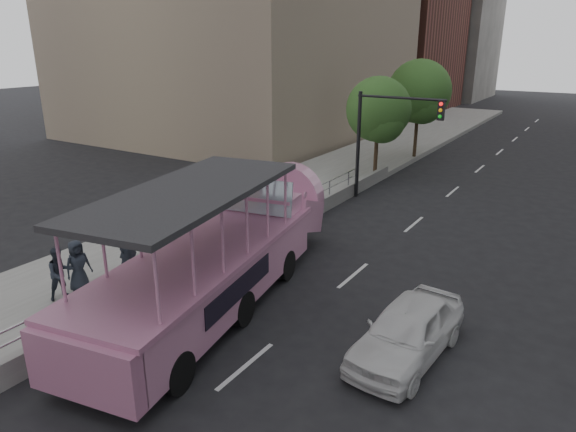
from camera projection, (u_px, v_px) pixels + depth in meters
The scene contains 14 objects.
ground at pixel (260, 319), 14.48m from camera, with size 160.00×160.00×0.00m, color black.
sidewalk at pixel (282, 197), 25.35m from camera, with size 5.50×80.00×0.30m, color #989893.
kerb_wall at pixel (219, 256), 17.51m from camera, with size 0.24×30.00×0.36m, color gray.
guardrail at pixel (218, 238), 17.30m from camera, with size 0.07×22.00×0.71m.
duck_boat at pixel (224, 253), 15.35m from camera, with size 4.71×11.85×3.84m.
car at pixel (408, 331), 12.55m from camera, with size 1.69×4.20×1.43m, color silver.
pedestrian_near at pixel (128, 247), 16.54m from camera, with size 0.62×0.41×1.70m, color #242A34.
pedestrian_mid at pixel (60, 273), 14.81m from camera, with size 0.77×0.60×1.57m, color #242A34.
pedestrian_far at pixel (78, 266), 15.26m from camera, with size 0.78×0.51×1.60m, color #242A34.
parking_sign at pixel (244, 217), 17.75m from camera, with size 0.08×0.59×2.63m.
traffic_signal at pixel (382, 129), 24.22m from camera, with size 4.20×0.32×5.20m.
street_tree_near at pixel (379, 112), 27.66m from camera, with size 3.52×3.52×5.72m.
street_tree_far at pixel (420, 94), 32.20m from camera, with size 3.97×3.97×6.45m.
midrise_stone_b at pixel (433, 22), 70.55m from camera, with size 16.00×14.00×20.00m, color gray.
Camera 1 is at (7.51, -10.36, 7.42)m, focal length 32.00 mm.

